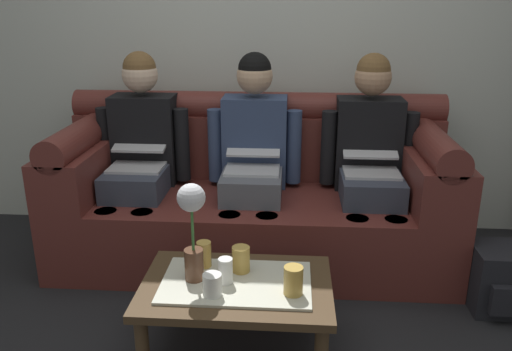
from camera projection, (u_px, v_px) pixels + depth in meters
back_wall_patterned at (260, 8)px, 3.29m from camera, size 6.00×0.12×2.90m
couch at (254, 197)px, 3.14m from camera, size 2.29×0.88×0.96m
person_left at (141, 149)px, 3.09m from camera, size 0.56×0.67×1.22m
person_middle at (254, 152)px, 3.04m from camera, size 0.56×0.67×1.22m
person_right at (370, 154)px, 3.00m from camera, size 0.56×0.67×1.22m
coffee_table at (236, 293)px, 2.24m from camera, size 0.82×0.55×0.36m
flower_vase at (192, 223)px, 2.15m from camera, size 0.12×0.12×0.44m
cup_near_left at (226, 271)px, 2.20m from camera, size 0.06×0.06×0.11m
cup_near_right at (241, 259)px, 2.29m from camera, size 0.08×0.08×0.12m
cup_far_center at (204, 254)px, 2.33m from camera, size 0.07×0.07×0.12m
cup_far_left at (293, 280)px, 2.11m from camera, size 0.08×0.08×0.12m
cup_far_right at (212, 285)px, 2.11m from camera, size 0.08×0.08×0.09m
backpack_right at (505, 280)px, 2.62m from camera, size 0.33×0.31×0.33m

